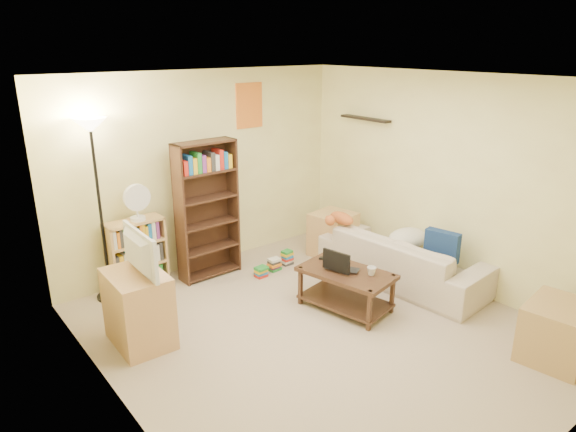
{
  "coord_description": "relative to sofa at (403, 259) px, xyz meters",
  "views": [
    {
      "loc": [
        -3.11,
        -3.4,
        2.8
      ],
      "look_at": [
        0.1,
        0.64,
        1.05
      ],
      "focal_mm": 32.0,
      "sensor_mm": 36.0,
      "label": 1
    }
  ],
  "objects": [
    {
      "name": "mug",
      "position": [
        -0.87,
        -0.28,
        0.19
      ],
      "size": [
        0.1,
        0.1,
        0.09
      ],
      "primitive_type": "imported",
      "rotation": [
        0.0,
        0.0,
        -0.01
      ],
      "color": "silver",
      "rests_on": "coffee_table"
    },
    {
      "name": "cream_blanket",
      "position": [
        0.14,
        0.06,
        0.22
      ],
      "size": [
        0.56,
        0.4,
        0.24
      ],
      "primitive_type": "ellipsoid",
      "color": "beige",
      "rests_on": "sofa"
    },
    {
      "name": "tv_remote",
      "position": [
        -0.97,
        0.31,
        0.16
      ],
      "size": [
        0.14,
        0.18,
        0.02
      ],
      "primitive_type": "cube",
      "rotation": [
        0.0,
        0.0,
        0.51
      ],
      "color": "black",
      "rests_on": "coffee_table"
    },
    {
      "name": "tall_bookshelf",
      "position": [
        -1.74,
        1.64,
        0.6
      ],
      "size": [
        0.77,
        0.27,
        1.71
      ],
      "rotation": [
        0.0,
        0.0,
        0.02
      ],
      "color": "#412719",
      "rests_on": "ground"
    },
    {
      "name": "tv_stand",
      "position": [
        -3.06,
        0.71,
        0.07
      ],
      "size": [
        0.51,
        0.7,
        0.74
      ],
      "primitive_type": "cube",
      "rotation": [
        0.0,
        0.0,
        -0.03
      ],
      "color": "tan",
      "rests_on": "ground"
    },
    {
      "name": "coffee_table",
      "position": [
        -1.01,
        -0.05,
        -0.01
      ],
      "size": [
        0.76,
        1.1,
        0.45
      ],
      "rotation": [
        0.0,
        0.0,
        0.21
      ],
      "color": "#412819",
      "rests_on": "ground"
    },
    {
      "name": "television",
      "position": [
        -3.06,
        0.71,
        0.64
      ],
      "size": [
        0.73,
        0.14,
        0.42
      ],
      "primitive_type": "imported",
      "rotation": [
        0.0,
        0.0,
        1.54
      ],
      "color": "black",
      "rests_on": "tv_stand"
    },
    {
      "name": "laptop_screen",
      "position": [
        -1.13,
        -0.01,
        0.28
      ],
      "size": [
        0.08,
        0.33,
        0.22
      ],
      "primitive_type": "cube",
      "rotation": [
        0.0,
        0.0,
        0.21
      ],
      "color": "white",
      "rests_on": "laptop"
    },
    {
      "name": "end_cabinet",
      "position": [
        -0.15,
        -1.94,
        -0.03
      ],
      "size": [
        0.72,
        0.63,
        0.54
      ],
      "primitive_type": "cube",
      "rotation": [
        0.0,
        0.0,
        0.15
      ],
      "color": "tan",
      "rests_on": "ground"
    },
    {
      "name": "desk_fan",
      "position": [
        -2.55,
        1.78,
        0.79
      ],
      "size": [
        0.31,
        0.17,
        0.43
      ],
      "color": "white",
      "rests_on": "short_bookshelf"
    },
    {
      "name": "laptop",
      "position": [
        -0.99,
        0.02,
        0.16
      ],
      "size": [
        0.57,
        0.55,
        0.03
      ],
      "primitive_type": "imported",
      "rotation": [
        0.0,
        0.0,
        2.09
      ],
      "color": "black",
      "rests_on": "coffee_table"
    },
    {
      "name": "sofa",
      "position": [
        0.0,
        0.0,
        0.0
      ],
      "size": [
        2.21,
        1.16,
        0.6
      ],
      "primitive_type": "imported",
      "rotation": [
        0.0,
        0.0,
        1.66
      ],
      "color": "beige",
      "rests_on": "ground"
    },
    {
      "name": "book_stacks",
      "position": [
        -1.0,
        1.24,
        -0.22
      ],
      "size": [
        0.65,
        0.22,
        0.19
      ],
      "color": "red",
      "rests_on": "ground"
    },
    {
      "name": "navy_pillow",
      "position": [
        0.14,
        -0.44,
        0.28
      ],
      "size": [
        0.19,
        0.41,
        0.36
      ],
      "primitive_type": "cube",
      "rotation": [
        0.0,
        0.0,
        1.76
      ],
      "color": "navy",
      "rests_on": "sofa"
    },
    {
      "name": "room",
      "position": [
        -1.55,
        -0.22,
        1.32
      ],
      "size": [
        4.5,
        4.54,
        2.52
      ],
      "color": "tan",
      "rests_on": "ground"
    },
    {
      "name": "short_bookshelf",
      "position": [
        -2.6,
        1.82,
        0.13
      ],
      "size": [
        0.68,
        0.29,
        0.86
      ],
      "rotation": [
        0.0,
        0.0,
        0.04
      ],
      "color": "tan",
      "rests_on": "ground"
    },
    {
      "name": "floor_lamp",
      "position": [
        -2.96,
        1.82,
        1.34
      ],
      "size": [
        0.35,
        0.35,
        2.07
      ],
      "color": "black",
      "rests_on": "ground"
    },
    {
      "name": "tabby_cat",
      "position": [
        -0.33,
        0.77,
        0.38
      ],
      "size": [
        0.48,
        0.2,
        0.16
      ],
      "color": "#C9602A",
      "rests_on": "sofa"
    },
    {
      "name": "side_table",
      "position": [
        -0.08,
        1.15,
        -0.0
      ],
      "size": [
        0.61,
        0.61,
        0.6
      ],
      "primitive_type": "cube",
      "rotation": [
        0.0,
        0.0,
        0.18
      ],
      "color": "#DDBE6B",
      "rests_on": "ground"
    }
  ]
}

